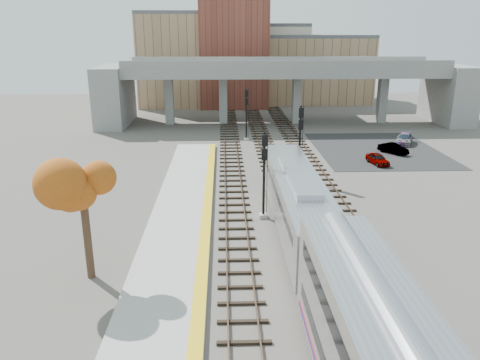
# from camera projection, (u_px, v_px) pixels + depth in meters

# --- Properties ---
(ground) EXTENTS (160.00, 160.00, 0.00)m
(ground) POSITION_uv_depth(u_px,v_px,m) (292.00, 265.00, 28.05)
(ground) COLOR #47423D
(ground) RESTS_ON ground
(platform) EXTENTS (4.50, 60.00, 0.35)m
(platform) POSITION_uv_depth(u_px,v_px,m) (171.00, 265.00, 27.75)
(platform) COLOR #9E9E99
(platform) RESTS_ON ground
(yellow_strip) EXTENTS (0.70, 60.00, 0.01)m
(yellow_strip) POSITION_uv_depth(u_px,v_px,m) (203.00, 261.00, 27.76)
(yellow_strip) COLOR yellow
(yellow_strip) RESTS_ON platform
(tracks) EXTENTS (10.70, 95.00, 0.25)m
(tracks) POSITION_uv_depth(u_px,v_px,m) (282.00, 194.00, 39.95)
(tracks) COLOR black
(tracks) RESTS_ON ground
(overpass) EXTENTS (54.00, 12.00, 9.50)m
(overpass) POSITION_uv_depth(u_px,v_px,m) (283.00, 84.00, 69.26)
(overpass) COLOR slate
(overpass) RESTS_ON ground
(buildings_far) EXTENTS (43.00, 21.00, 20.60)m
(buildings_far) POSITION_uv_depth(u_px,v_px,m) (250.00, 61.00, 89.02)
(buildings_far) COLOR #9F7C5C
(buildings_far) RESTS_ON ground
(parking_lot) EXTENTS (14.00, 18.00, 0.04)m
(parking_lot) POSITION_uv_depth(u_px,v_px,m) (376.00, 149.00, 55.17)
(parking_lot) COLOR black
(parking_lot) RESTS_ON ground
(locomotive) EXTENTS (3.02, 19.05, 4.10)m
(locomotive) POSITION_uv_depth(u_px,v_px,m) (297.00, 200.00, 32.16)
(locomotive) COLOR #A8AAB2
(locomotive) RESTS_ON ground
(signal_mast_near) EXTENTS (0.60, 0.64, 6.56)m
(signal_mast_near) POSITION_uv_depth(u_px,v_px,m) (264.00, 178.00, 34.12)
(signal_mast_near) COLOR #9E9E99
(signal_mast_near) RESTS_ON ground
(signal_mast_mid) EXTENTS (0.60, 0.64, 6.96)m
(signal_mast_mid) POSITION_uv_depth(u_px,v_px,m) (300.00, 144.00, 43.04)
(signal_mast_mid) COLOR #9E9E99
(signal_mast_mid) RESTS_ON ground
(signal_mast_far) EXTENTS (0.60, 0.64, 6.54)m
(signal_mast_far) POSITION_uv_depth(u_px,v_px,m) (246.00, 116.00, 58.86)
(signal_mast_far) COLOR #9E9E99
(signal_mast_far) RESTS_ON ground
(tree) EXTENTS (3.60, 3.60, 7.03)m
(tree) POSITION_uv_depth(u_px,v_px,m) (82.00, 191.00, 25.13)
(tree) COLOR #382619
(tree) RESTS_ON ground
(car_a) EXTENTS (1.98, 3.54, 1.14)m
(car_a) POSITION_uv_depth(u_px,v_px,m) (378.00, 159.00, 48.87)
(car_a) COLOR #99999E
(car_a) RESTS_ON parking_lot
(car_b) EXTENTS (3.04, 3.53, 1.15)m
(car_b) POSITION_uv_depth(u_px,v_px,m) (393.00, 149.00, 53.07)
(car_b) COLOR #99999E
(car_b) RESTS_ON parking_lot
(car_c) EXTENTS (3.48, 4.68, 1.26)m
(car_c) POSITION_uv_depth(u_px,v_px,m) (404.00, 139.00, 57.64)
(car_c) COLOR #99999E
(car_c) RESTS_ON parking_lot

